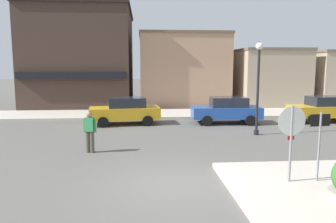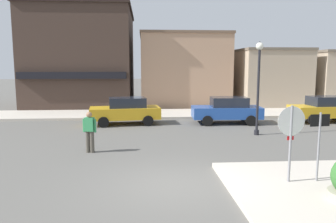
% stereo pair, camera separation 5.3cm
% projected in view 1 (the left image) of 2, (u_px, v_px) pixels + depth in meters
% --- Properties ---
extents(ground_plane, '(160.00, 160.00, 0.00)m').
position_uv_depth(ground_plane, '(176.00, 185.00, 9.31)').
color(ground_plane, '#5B5954').
extents(kerb_far, '(80.00, 4.00, 0.15)m').
position_uv_depth(kerb_far, '(157.00, 114.00, 22.74)').
color(kerb_far, beige).
rests_on(kerb_far, ground).
extents(stop_sign, '(0.82, 0.12, 2.30)m').
position_uv_depth(stop_sign, '(291.00, 134.00, 9.04)').
color(stop_sign, gray).
rests_on(stop_sign, ground).
extents(one_way_sign, '(0.60, 0.09, 2.10)m').
position_uv_depth(one_way_sign, '(319.00, 140.00, 9.11)').
color(one_way_sign, gray).
rests_on(one_way_sign, ground).
extents(lamp_post, '(0.36, 0.36, 4.54)m').
position_uv_depth(lamp_post, '(258.00, 75.00, 15.77)').
color(lamp_post, black).
rests_on(lamp_post, ground).
extents(parked_car_nearest, '(4.17, 2.23, 1.56)m').
position_uv_depth(parked_car_nearest, '(125.00, 110.00, 19.01)').
color(parked_car_nearest, gold).
rests_on(parked_car_nearest, ground).
extents(parked_car_second, '(4.06, 2.00, 1.56)m').
position_uv_depth(parked_car_second, '(227.00, 110.00, 19.29)').
color(parked_car_second, '#234C9E').
rests_on(parked_car_second, ground).
extents(parked_car_third, '(4.08, 2.04, 1.56)m').
position_uv_depth(parked_car_third, '(324.00, 109.00, 19.86)').
color(parked_car_third, gold).
rests_on(parked_car_third, ground).
extents(pedestrian_crossing_near, '(0.56, 0.30, 1.61)m').
position_uv_depth(pedestrian_crossing_near, '(90.00, 131.00, 12.74)').
color(pedestrian_crossing_near, '#4C473D').
rests_on(pedestrian_crossing_near, ground).
extents(building_corner_shop, '(8.49, 10.32, 8.15)m').
position_uv_depth(building_corner_shop, '(83.00, 58.00, 28.55)').
color(building_corner_shop, '#3D2D26').
rests_on(building_corner_shop, ground).
extents(building_storefront_left_near, '(7.36, 7.31, 6.08)m').
position_uv_depth(building_storefront_left_near, '(182.00, 70.00, 28.77)').
color(building_storefront_left_near, tan).
rests_on(building_storefront_left_near, ground).
extents(building_storefront_left_mid, '(5.45, 7.38, 4.78)m').
position_uv_depth(building_storefront_left_mid, '(264.00, 77.00, 28.67)').
color(building_storefront_left_mid, tan).
rests_on(building_storefront_left_mid, ground).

